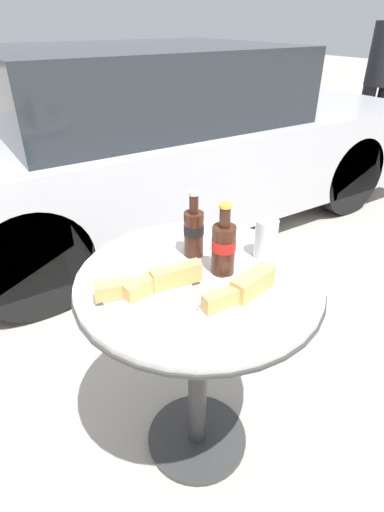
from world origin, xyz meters
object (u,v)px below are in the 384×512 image
at_px(cola_bottle_left, 224,246).
at_px(lunch_plate_far, 241,295).
at_px(cola_bottle_right, 194,231).
at_px(bistro_table, 198,320).
at_px(lunch_plate_near, 150,287).
at_px(parked_car, 163,143).
at_px(pedestrian, 382,72).
at_px(drinking_glass, 266,240).

bearing_deg(cola_bottle_left, lunch_plate_far, -108.34).
height_order(cola_bottle_right, lunch_plate_far, cola_bottle_right).
bearing_deg(cola_bottle_right, lunch_plate_far, -96.27).
height_order(bistro_table, lunch_plate_near, lunch_plate_near).
bearing_deg(lunch_plate_near, cola_bottle_left, -4.06).
height_order(cola_bottle_left, parked_car, parked_car).
xyz_separation_m(lunch_plate_far, parked_car, (0.90, 2.07, -0.20)).
height_order(cola_bottle_left, lunch_plate_near, cola_bottle_left).
xyz_separation_m(bistro_table, cola_bottle_left, (0.07, -0.02, 0.26)).
bearing_deg(cola_bottle_left, pedestrian, 29.68).
distance_m(cola_bottle_left, lunch_plate_far, 0.17).
height_order(bistro_table, pedestrian, pedestrian).
bearing_deg(drinking_glass, cola_bottle_left, -178.77).
bearing_deg(pedestrian, cola_bottle_right, -151.99).
height_order(bistro_table, cola_bottle_right, cola_bottle_right).
relative_size(lunch_plate_near, lunch_plate_far, 1.27).
xyz_separation_m(bistro_table, drinking_glass, (0.24, -0.02, 0.23)).
distance_m(bistro_table, drinking_glass, 0.33).
bearing_deg(pedestrian, lunch_plate_far, -148.97).
relative_size(lunch_plate_near, pedestrian, 0.18).
distance_m(lunch_plate_near, lunch_plate_far, 0.25).
height_order(cola_bottle_right, drinking_glass, cola_bottle_right).
xyz_separation_m(bistro_table, lunch_plate_near, (-0.16, -0.00, 0.19)).
relative_size(cola_bottle_left, cola_bottle_right, 1.03).
height_order(lunch_plate_near, lunch_plate_far, lunch_plate_far).
bearing_deg(drinking_glass, pedestrian, 30.79).
distance_m(bistro_table, lunch_plate_far, 0.26).
relative_size(lunch_plate_near, parked_car, 0.07).
height_order(lunch_plate_near, pedestrian, pedestrian).
height_order(cola_bottle_right, parked_car, parked_car).
height_order(lunch_plate_far, pedestrian, pedestrian).
distance_m(cola_bottle_right, pedestrian, 4.25).
relative_size(drinking_glass, parked_car, 0.03).
height_order(parked_car, pedestrian, pedestrian).
bearing_deg(bistro_table, lunch_plate_far, -81.72).
distance_m(parked_car, pedestrian, 2.91).
distance_m(lunch_plate_far, parked_car, 2.27).
distance_m(cola_bottle_left, parked_car, 2.12).
distance_m(bistro_table, lunch_plate_near, 0.25).
xyz_separation_m(cola_bottle_left, drinking_glass, (0.17, 0.00, -0.03)).
relative_size(cola_bottle_right, pedestrian, 0.13).
distance_m(lunch_plate_near, pedestrian, 4.50).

